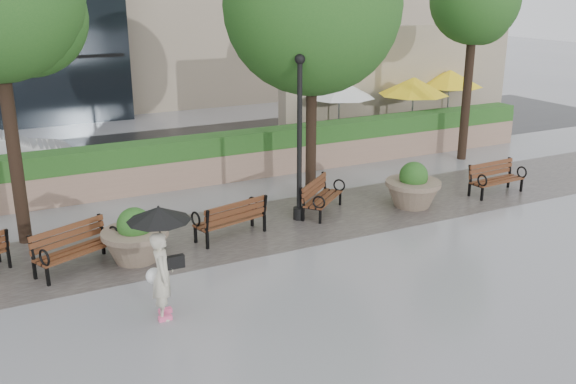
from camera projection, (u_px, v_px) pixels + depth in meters
name	position (u px, v px, depth m)	size (l,w,h in m)	color
ground	(305.00, 281.00, 12.29)	(100.00, 100.00, 0.00)	gray
cobble_strip	(243.00, 230.00, 14.83)	(28.00, 3.20, 0.01)	#383330
hedge_wall	(186.00, 162.00, 18.02)	(24.00, 0.80, 1.35)	#987862
cafe_wall	(400.00, 80.00, 24.25)	(10.00, 0.60, 4.00)	tan
cafe_hedge	(424.00, 132.00, 22.65)	(8.00, 0.50, 0.90)	#194B1A
asphalt_street	(150.00, 153.00, 21.61)	(40.00, 7.00, 0.00)	black
bench_1	(76.00, 257.00, 12.71)	(1.76, 1.26, 0.88)	#5C2E1A
bench_2	(231.00, 226.00, 14.33)	(1.75, 1.03, 0.89)	#5C2E1A
bench_3	(322.00, 204.00, 15.87)	(1.58, 1.46, 0.83)	#5C2E1A
bench_4	(496.00, 185.00, 17.32)	(1.64, 0.74, 0.86)	#5C2E1A
planter_left	(136.00, 240.00, 13.06)	(1.36, 1.36, 1.14)	#7F6B56
planter_right	(413.00, 189.00, 16.28)	(1.40, 1.40, 1.18)	#7F6B56
lamppost	(299.00, 150.00, 14.99)	(0.28, 0.28, 3.94)	black
tree_0	(2.00, 0.00, 12.72)	(3.60, 3.53, 7.03)	black
tree_1	(316.00, 10.00, 16.00)	(4.48, 4.48, 7.18)	black
tree_2	(477.00, 4.00, 19.58)	(2.92, 2.73, 6.37)	black
patio_umb_white	(339.00, 89.00, 22.14)	(2.50, 2.50, 2.30)	black
patio_umb_yellow_a	(414.00, 86.00, 22.67)	(2.50, 2.50, 2.30)	black
patio_umb_yellow_b	(450.00, 79.00, 24.59)	(2.50, 2.50, 2.30)	black
pedestrian	(161.00, 251.00, 10.63)	(1.07, 1.07, 1.96)	beige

